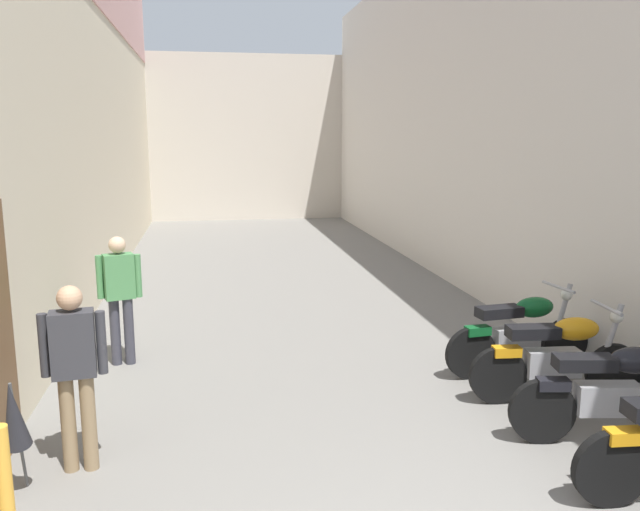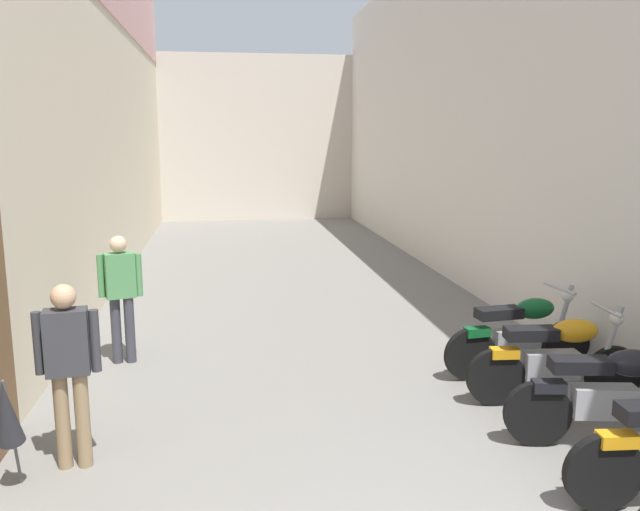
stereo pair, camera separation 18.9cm
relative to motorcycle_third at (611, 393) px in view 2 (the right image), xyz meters
name	(u,v)px [view 2 (the right image)]	position (x,y,z in m)	size (l,w,h in m)	color
ground_plane	(301,313)	(-2.19, 4.73, -0.50)	(35.25, 35.25, 0.00)	slate
building_left	(86,29)	(-5.52, 6.70, 3.98)	(0.45, 19.25, 8.87)	beige
building_right	(465,108)	(1.14, 6.73, 2.75)	(0.45, 19.25, 6.49)	beige
building_far_end	(256,138)	(-2.19, 17.36, 2.17)	(9.27, 2.00, 5.33)	beige
motorcycle_third	(611,393)	(0.00, 0.00, 0.00)	(1.84, 0.58, 1.04)	black
motorcycle_fourth	(557,357)	(0.00, 0.94, 0.00)	(1.85, 0.58, 1.04)	black
motorcycle_fifth	(520,333)	(0.00, 1.77, 0.00)	(1.85, 0.58, 1.04)	black
pedestrian_mid_alley	(68,362)	(-4.63, 0.34, 0.42)	(0.52, 0.24, 1.57)	#8C7251
pedestrian_further_down	(121,289)	(-4.59, 2.88, 0.42)	(0.52, 0.30, 1.57)	#383842
umbrella_leaning	(7,412)	(-5.00, -0.05, 0.18)	(0.20, 0.35, 0.97)	#4C4C4C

